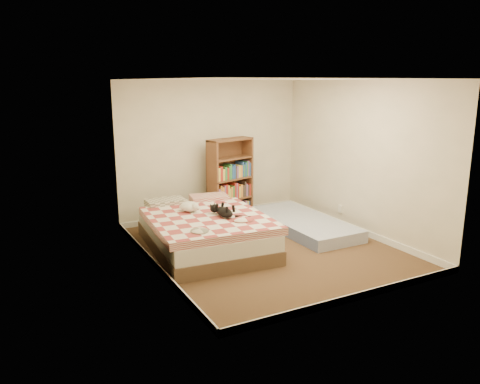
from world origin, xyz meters
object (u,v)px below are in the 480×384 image
white_dog (190,207)px  floor_mattress (302,224)px  bed (204,230)px  black_cat (224,211)px  bookshelf (230,189)px

white_dog → floor_mattress: bearing=18.0°
bed → black_cat: black_cat is taller
bed → white_dog: white_dog is taller
floor_mattress → black_cat: black_cat is taller
bookshelf → white_dog: (-1.19, -1.04, 0.07)m
bed → white_dog: bearing=130.6°
bed → bookshelf: (1.05, 1.23, 0.27)m
floor_mattress → white_dog: size_ratio=5.61×
bookshelf → white_dog: bearing=-154.4°
floor_mattress → black_cat: bearing=-169.0°
bookshelf → floor_mattress: bookshelf is taller
black_cat → bed: bearing=109.1°
black_cat → floor_mattress: bearing=-5.7°
bookshelf → black_cat: bearing=-135.0°
bookshelf → floor_mattress: size_ratio=0.68×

